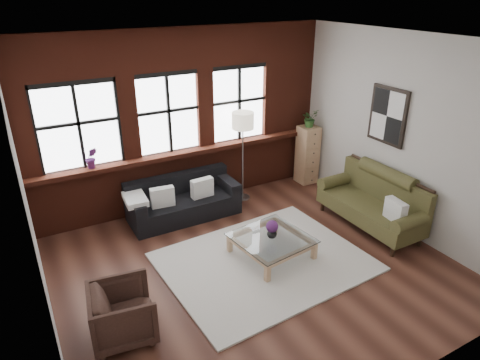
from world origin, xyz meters
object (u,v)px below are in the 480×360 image
vintage_settee (371,200)px  floor_lamp (243,153)px  vase (272,233)px  coffee_table (271,247)px  drawer_chest (307,155)px  dark_sofa (184,199)px  armchair (123,313)px

vintage_settee → floor_lamp: floor_lamp is taller
vase → coffee_table: bearing=0.0°
drawer_chest → vintage_settee: bearing=-96.0°
coffee_table → vintage_settee: bearing=-1.8°
dark_sofa → vase: 1.93m
vase → drawer_chest: size_ratio=0.13×
dark_sofa → drawer_chest: drawer_chest is taller
floor_lamp → dark_sofa: bearing=-174.2°
dark_sofa → coffee_table: bearing=-69.1°
dark_sofa → armchair: size_ratio=2.63×
dark_sofa → coffee_table: size_ratio=1.87×
coffee_table → vase: bearing=0.0°
dark_sofa → vintage_settee: size_ratio=1.00×
vintage_settee → coffee_table: 1.97m
dark_sofa → armchair: dark_sofa is taller
coffee_table → drawer_chest: (2.15, 1.97, 0.44)m
coffee_table → armchair: bearing=-167.7°
vintage_settee → coffee_table: bearing=178.2°
armchair → vase: (2.40, 0.52, 0.08)m
armchair → floor_lamp: floor_lamp is taller
coffee_table → vase: (0.00, 0.00, 0.25)m
vase → drawer_chest: 2.92m
vintage_settee → armchair: size_ratio=2.63×
coffee_table → drawer_chest: 2.95m
drawer_chest → dark_sofa: bearing=-176.7°
dark_sofa → floor_lamp: (1.28, 0.13, 0.59)m
dark_sofa → drawer_chest: bearing=3.3°
armchair → vase: bearing=-69.5°
dark_sofa → coffee_table: (0.69, -1.80, -0.19)m
dark_sofa → vintage_settee: 3.22m
floor_lamp → vintage_settee: bearing=-56.0°
drawer_chest → floor_lamp: 1.59m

